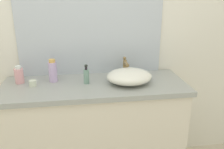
% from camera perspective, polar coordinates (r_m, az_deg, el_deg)
% --- Properties ---
extents(bathroom_wall_rear, '(6.00, 0.06, 2.60)m').
position_cam_1_polar(bathroom_wall_rear, '(2.08, -8.03, 10.86)').
color(bathroom_wall_rear, silver).
rests_on(bathroom_wall_rear, ground).
extents(vanity_counter, '(1.47, 0.54, 0.91)m').
position_cam_1_polar(vanity_counter, '(2.09, -3.94, -13.89)').
color(vanity_counter, beige).
rests_on(vanity_counter, ground).
extents(wall_mirror_panel, '(1.23, 0.01, 1.02)m').
position_cam_1_polar(wall_mirror_panel, '(2.03, -5.20, 14.14)').
color(wall_mirror_panel, '#B2BCC6').
rests_on(wall_mirror_panel, vanity_counter).
extents(sink_basin, '(0.36, 0.31, 0.12)m').
position_cam_1_polar(sink_basin, '(1.88, 4.18, -0.46)').
color(sink_basin, silver).
rests_on(sink_basin, vanity_counter).
extents(faucet, '(0.03, 0.15, 0.17)m').
position_cam_1_polar(faucet, '(2.02, 3.22, 2.15)').
color(faucet, brown).
rests_on(faucet, vanity_counter).
extents(soap_dispenser, '(0.04, 0.04, 0.16)m').
position_cam_1_polar(soap_dispenser, '(1.87, -6.22, -0.25)').
color(soap_dispenser, gray).
rests_on(soap_dispenser, vanity_counter).
extents(lotion_bottle, '(0.07, 0.07, 0.14)m').
position_cam_1_polar(lotion_bottle, '(2.02, -21.55, -0.16)').
color(lotion_bottle, pink).
rests_on(lotion_bottle, vanity_counter).
extents(perfume_bottle, '(0.07, 0.07, 0.19)m').
position_cam_1_polar(perfume_bottle, '(1.96, -14.12, 0.81)').
color(perfume_bottle, '#C2A8D8').
rests_on(perfume_bottle, vanity_counter).
extents(candle_jar, '(0.06, 0.06, 0.05)m').
position_cam_1_polar(candle_jar, '(1.93, -18.63, -1.99)').
color(candle_jar, silver).
rests_on(candle_jar, vanity_counter).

